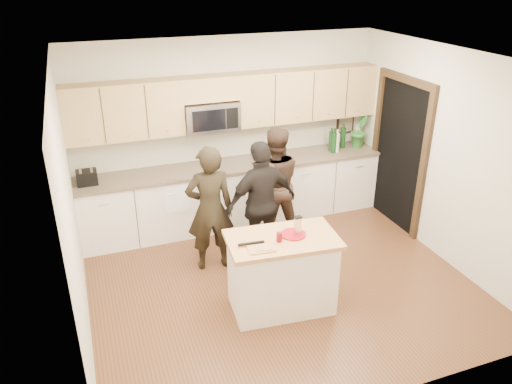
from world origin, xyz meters
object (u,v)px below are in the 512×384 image
object	(u,v)px
woman_right	(262,203)
island	(282,272)
woman_left	(210,209)
woman_center	(274,184)
toaster	(87,177)

from	to	relation	value
woman_right	island	bearing A→B (deg)	73.09
woman_right	woman_left	bearing A→B (deg)	-15.85
woman_center	woman_right	size ratio (longest dim) A/B	0.99
island	woman_center	world-z (taller)	woman_center
island	woman_center	size ratio (longest dim) A/B	0.78
island	woman_left	xyz separation A→B (m)	(-0.51, 1.09, 0.37)
toaster	woman_right	size ratio (longest dim) A/B	0.16
woman_left	woman_right	world-z (taller)	woman_right
island	toaster	size ratio (longest dim) A/B	4.77
toaster	woman_center	world-z (taller)	woman_center
toaster	woman_center	xyz separation A→B (m)	(2.41, -0.59, -0.22)
island	toaster	distance (m)	2.90
toaster	woman_right	distance (m)	2.33
island	woman_center	distance (m)	1.67
island	woman_center	bearing A→B (deg)	76.54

